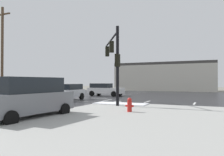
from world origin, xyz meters
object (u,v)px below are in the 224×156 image
at_px(traffic_signal_mast, 113,54).
at_px(utility_pole_mid, 2,51).
at_px(suv_grey, 27,97).
at_px(fire_hydrant, 130,105).
at_px(sedan_white, 105,89).
at_px(sedan_black, 24,94).
at_px(sedan_silver, 67,92).

distance_m(traffic_signal_mast, utility_pole_mid, 13.93).
xyz_separation_m(suv_grey, utility_pole_mid, (-12.68, 9.05, 4.13)).
relative_size(fire_hydrant, sedan_white, 0.17).
xyz_separation_m(traffic_signal_mast, sedan_black, (-6.71, -2.65, -3.13)).
bearing_deg(sedan_silver, traffic_signal_mast, 70.19).
height_order(sedan_silver, sedan_black, same).
height_order(sedan_silver, utility_pole_mid, utility_pole_mid).
bearing_deg(utility_pole_mid, traffic_signal_mast, -4.84).
xyz_separation_m(sedan_white, sedan_black, (-1.36, -12.01, 0.00)).
bearing_deg(traffic_signal_mast, fire_hydrant, -178.51).
bearing_deg(sedan_black, suv_grey, 137.42).
xyz_separation_m(sedan_white, utility_pole_mid, (-8.48, -8.19, 4.37)).
relative_size(sedan_silver, sedan_white, 1.00).
height_order(sedan_black, suv_grey, suv_grey).
height_order(fire_hydrant, sedan_silver, sedan_silver).
xyz_separation_m(sedan_silver, sedan_black, (-0.85, -4.58, 0.00)).
distance_m(sedan_silver, suv_grey, 10.88).
height_order(fire_hydrant, utility_pole_mid, utility_pole_mid).
xyz_separation_m(fire_hydrant, sedan_white, (-8.20, 13.59, 0.32)).
height_order(suv_grey, utility_pole_mid, utility_pole_mid).
distance_m(fire_hydrant, sedan_black, 9.70).
xyz_separation_m(fire_hydrant, utility_pole_mid, (-16.68, 5.40, 4.69)).
relative_size(fire_hydrant, sedan_black, 0.17).
bearing_deg(fire_hydrant, utility_pole_mid, 162.06).
distance_m(sedan_silver, sedan_white, 7.44).
bearing_deg(traffic_signal_mast, utility_pole_mid, 52.62).
relative_size(sedan_black, suv_grey, 0.92).
distance_m(traffic_signal_mast, fire_hydrant, 6.16).
relative_size(fire_hydrant, suv_grey, 0.16).
height_order(sedan_silver, sedan_white, same).
bearing_deg(sedan_silver, suv_grey, 24.10).
height_order(traffic_signal_mast, utility_pole_mid, utility_pole_mid).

